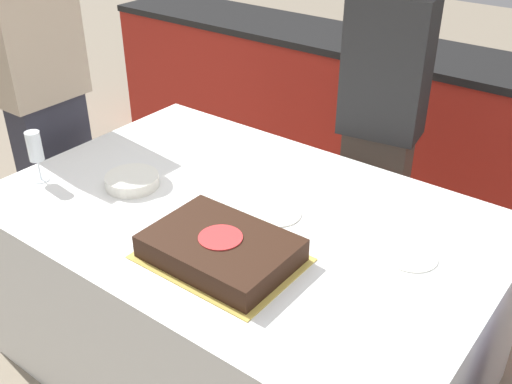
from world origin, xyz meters
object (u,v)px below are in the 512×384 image
plate_stack (132,181)px  wine_glass (35,148)px  person_cutting_cake (381,122)px  cake (221,249)px  person_seated_left (47,114)px

plate_stack → wine_glass: bearing=-149.8°
wine_glass → person_cutting_cake: bearing=51.3°
cake → person_cutting_cake: size_ratio=0.30×
person_seated_left → plate_stack: bearing=-99.7°
cake → wine_glass: size_ratio=2.40×
plate_stack → wine_glass: wine_glass is taller
wine_glass → person_seated_left: bearing=139.6°
cake → person_cutting_cake: (0.00, 1.08, 0.05)m
cake → plate_stack: cake is taller
wine_glass → person_seated_left: size_ratio=0.13×
wine_glass → person_cutting_cake: size_ratio=0.13×
cake → wine_glass: 0.90m
plate_stack → cake: bearing=-14.7°
plate_stack → person_cutting_cake: bearing=58.3°
plate_stack → person_seated_left: bearing=170.3°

